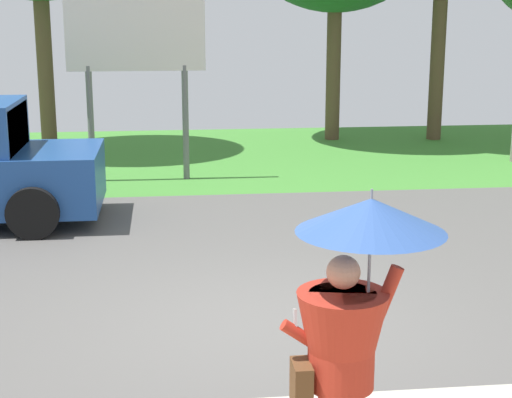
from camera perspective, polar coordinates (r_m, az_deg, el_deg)
name	(u,v)px	position (r m, az deg, el deg)	size (l,w,h in m)	color
ground_plane	(234,246)	(11.31, -1.57, -3.41)	(40.00, 22.00, 0.20)	#565451
monk_pedestrian	(347,345)	(5.31, 6.54, -10.39)	(1.06, 0.96, 2.13)	#B22D1E
roadside_billboard	(136,47)	(15.33, -8.61, 10.74)	(2.60, 0.12, 3.50)	slate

